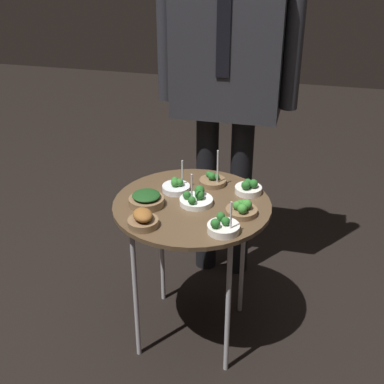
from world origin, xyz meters
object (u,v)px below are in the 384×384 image
at_px(bowl_broccoli_mid_right, 223,227).
at_px(waiter_figure, 227,62).
at_px(bowl_broccoli_mid_left, 213,180).
at_px(bowl_broccoli_front_right, 196,199).
at_px(bowl_spinach_back_left, 146,200).
at_px(bowl_broccoli_front_center, 176,187).
at_px(bowl_broccoli_far_rim, 248,188).
at_px(serving_cart, 192,214).
at_px(bowl_broccoli_near_rim, 242,209).
at_px(bowl_roast_front_left, 143,219).

xyz_separation_m(bowl_broccoli_mid_right, waiter_figure, (-0.12, 0.70, 0.41)).
bearing_deg(bowl_broccoli_mid_left, bowl_broccoli_mid_right, -73.00).
distance_m(bowl_broccoli_front_right, bowl_spinach_back_left, 0.19).
xyz_separation_m(bowl_broccoli_front_right, waiter_figure, (0.02, 0.52, 0.41)).
xyz_separation_m(bowl_spinach_back_left, bowl_broccoli_mid_right, (0.33, -0.12, -0.00)).
bearing_deg(bowl_broccoli_front_right, bowl_spinach_back_left, -163.77).
height_order(bowl_broccoli_mid_left, waiter_figure, waiter_figure).
bearing_deg(bowl_broccoli_front_center, bowl_broccoli_far_rim, 9.77).
height_order(serving_cart, bowl_broccoli_front_right, bowl_broccoli_front_right).
xyz_separation_m(bowl_broccoli_mid_left, bowl_broccoli_near_rim, (0.16, -0.22, 0.00)).
xyz_separation_m(serving_cart, bowl_spinach_back_left, (-0.17, -0.06, 0.08)).
distance_m(bowl_broccoli_near_rim, bowl_broccoli_mid_right, 0.15).
relative_size(bowl_broccoli_front_right, bowl_broccoli_near_rim, 1.21).
bearing_deg(bowl_broccoli_front_center, waiter_figure, 73.93).
height_order(serving_cart, waiter_figure, waiter_figure).
bearing_deg(bowl_broccoli_mid_left, bowl_broccoli_front_center, -145.41).
height_order(bowl_broccoli_front_right, bowl_broccoli_mid_left, bowl_broccoli_mid_left).
relative_size(bowl_roast_front_left, bowl_broccoli_front_center, 0.90).
xyz_separation_m(bowl_broccoli_near_rim, bowl_broccoli_far_rim, (0.00, 0.18, -0.00)).
distance_m(bowl_broccoli_front_center, bowl_broccoli_near_rim, 0.32).
height_order(bowl_spinach_back_left, waiter_figure, waiter_figure).
height_order(bowl_broccoli_front_right, bowl_broccoli_front_center, bowl_broccoli_front_right).
bearing_deg(bowl_broccoli_mid_left, bowl_broccoli_front_right, -99.48).
distance_m(bowl_broccoli_near_rim, bowl_spinach_back_left, 0.37).
distance_m(bowl_broccoli_mid_left, waiter_figure, 0.53).
height_order(bowl_broccoli_front_right, bowl_broccoli_near_rim, bowl_broccoli_front_right).
bearing_deg(bowl_broccoli_far_rim, waiter_figure, 113.79).
bearing_deg(bowl_spinach_back_left, serving_cart, 18.28).
height_order(bowl_spinach_back_left, bowl_broccoli_mid_right, bowl_broccoli_mid_right).
distance_m(bowl_broccoli_mid_left, bowl_broccoli_front_center, 0.16).
distance_m(bowl_broccoli_mid_right, waiter_figure, 0.82).
distance_m(serving_cart, bowl_broccoli_near_rim, 0.22).
bearing_deg(bowl_broccoli_front_center, bowl_roast_front_left, -99.03).
xyz_separation_m(bowl_broccoli_front_right, bowl_broccoli_front_center, (-0.10, 0.09, -0.00)).
distance_m(bowl_roast_front_left, bowl_broccoli_front_center, 0.30).
bearing_deg(bowl_roast_front_left, serving_cart, 57.18).
relative_size(bowl_broccoli_front_center, bowl_broccoli_near_rim, 1.06).
xyz_separation_m(bowl_broccoli_mid_left, bowl_broccoli_far_rim, (0.16, -0.04, 0.00)).
bearing_deg(bowl_broccoli_front_right, serving_cart, 173.41).
bearing_deg(bowl_roast_front_left, bowl_broccoli_mid_right, 5.83).
height_order(bowl_broccoli_mid_left, bowl_spinach_back_left, bowl_broccoli_mid_left).
height_order(bowl_broccoli_front_center, bowl_broccoli_far_rim, bowl_broccoli_front_center).
bearing_deg(bowl_roast_front_left, bowl_broccoli_far_rim, 45.62).
xyz_separation_m(bowl_broccoli_front_right, bowl_roast_front_left, (-0.15, -0.21, 0.01)).
distance_m(bowl_broccoli_front_right, bowl_broccoli_front_center, 0.14).
relative_size(bowl_broccoli_mid_left, bowl_broccoli_far_rim, 1.51).
height_order(serving_cart, bowl_broccoli_near_rim, bowl_broccoli_near_rim).
bearing_deg(bowl_broccoli_mid_left, bowl_roast_front_left, -115.01).
bearing_deg(serving_cart, bowl_broccoli_near_rim, -10.98).
relative_size(bowl_roast_front_left, bowl_broccoli_far_rim, 1.05).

